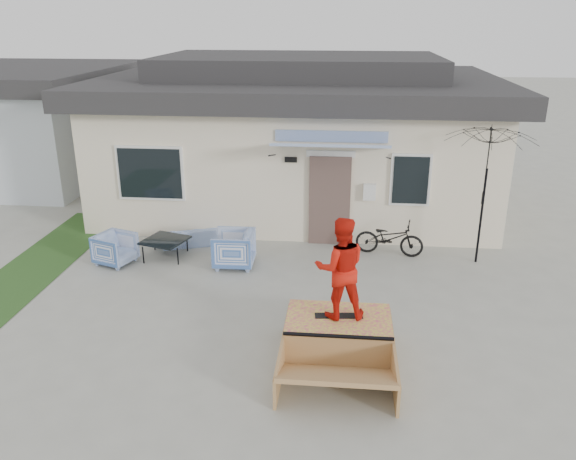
# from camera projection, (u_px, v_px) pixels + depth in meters

# --- Properties ---
(ground) EXTENTS (90.00, 90.00, 0.00)m
(ground) POSITION_uv_depth(u_px,v_px,m) (259.00, 340.00, 9.60)
(ground) COLOR gray
(ground) RESTS_ON ground
(grass_strip) EXTENTS (1.40, 8.00, 0.01)m
(grass_strip) POSITION_uv_depth(u_px,v_px,m) (25.00, 276.00, 11.94)
(grass_strip) COLOR #23461C
(grass_strip) RESTS_ON ground
(house) EXTENTS (10.80, 8.49, 4.10)m
(house) POSITION_uv_depth(u_px,v_px,m) (299.00, 133.00, 16.37)
(house) COLOR beige
(house) RESTS_ON ground
(loveseat) EXTENTS (1.46, 0.87, 0.55)m
(loveseat) POSITION_uv_depth(u_px,v_px,m) (192.00, 233.00, 13.52)
(loveseat) COLOR #325EAD
(loveseat) RESTS_ON ground
(armchair_left) EXTENTS (0.89, 0.92, 0.75)m
(armchair_left) POSITION_uv_depth(u_px,v_px,m) (115.00, 247.00, 12.44)
(armchair_left) COLOR #325EAD
(armchair_left) RESTS_ON ground
(armchair_right) EXTENTS (0.80, 0.86, 0.86)m
(armchair_right) POSITION_uv_depth(u_px,v_px,m) (234.00, 247.00, 12.31)
(armchair_right) COLOR #325EAD
(armchair_right) RESTS_ON ground
(coffee_table) EXTENTS (1.08, 1.08, 0.42)m
(coffee_table) POSITION_uv_depth(u_px,v_px,m) (166.00, 248.00, 12.82)
(coffee_table) COLOR black
(coffee_table) RESTS_ON ground
(bicycle) EXTENTS (1.58, 0.78, 0.97)m
(bicycle) POSITION_uv_depth(u_px,v_px,m) (390.00, 234.00, 12.87)
(bicycle) COLOR black
(bicycle) RESTS_ON ground
(patio_umbrella) EXTENTS (2.03, 1.89, 2.20)m
(patio_umbrella) POSITION_uv_depth(u_px,v_px,m) (485.00, 185.00, 12.04)
(patio_umbrella) COLOR black
(patio_umbrella) RESTS_ON ground
(skate_ramp) EXTENTS (1.66, 2.22, 0.55)m
(skate_ramp) POSITION_uv_depth(u_px,v_px,m) (338.00, 333.00, 9.27)
(skate_ramp) COLOR #A37645
(skate_ramp) RESTS_ON ground
(skateboard) EXTENTS (0.78, 0.26, 0.05)m
(skateboard) POSITION_uv_depth(u_px,v_px,m) (339.00, 315.00, 9.21)
(skateboard) COLOR black
(skateboard) RESTS_ON skate_ramp
(skater) EXTENTS (0.89, 0.74, 1.66)m
(skater) POSITION_uv_depth(u_px,v_px,m) (340.00, 266.00, 8.92)
(skater) COLOR red
(skater) RESTS_ON skateboard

